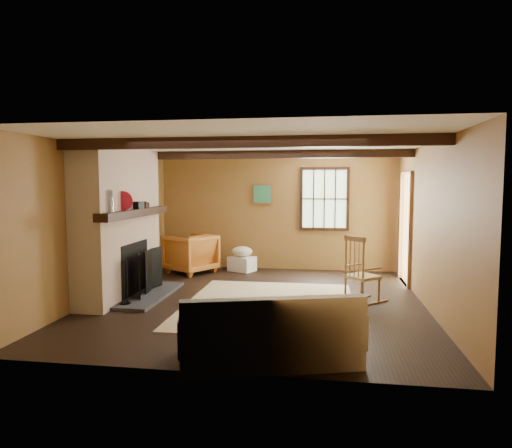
% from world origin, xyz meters
% --- Properties ---
extents(ground, '(5.50, 5.50, 0.00)m').
position_xyz_m(ground, '(0.00, 0.00, 0.00)').
color(ground, black).
rests_on(ground, ground).
extents(room_envelope, '(5.02, 5.52, 2.44)m').
position_xyz_m(room_envelope, '(0.22, 0.26, 1.63)').
color(room_envelope, '#965E35').
rests_on(room_envelope, ground).
extents(fireplace, '(1.02, 2.30, 2.40)m').
position_xyz_m(fireplace, '(-2.23, -0.00, 1.10)').
color(fireplace, '#9D5C3C').
rests_on(fireplace, ground).
extents(rug, '(2.50, 3.00, 0.01)m').
position_xyz_m(rug, '(0.20, -0.20, 0.00)').
color(rug, '#C8B385').
rests_on(rug, ground).
extents(rocking_chair, '(0.82, 0.80, 1.04)m').
position_xyz_m(rocking_chair, '(1.56, 0.13, 0.44)').
color(rocking_chair, tan).
rests_on(rocking_chair, ground).
extents(sofa, '(1.97, 1.27, 0.73)m').
position_xyz_m(sofa, '(0.48, -2.40, 0.26)').
color(sofa, beige).
rests_on(sofa, ground).
extents(firewood_pile, '(0.65, 0.12, 0.24)m').
position_xyz_m(firewood_pile, '(-2.07, 2.60, 0.12)').
color(firewood_pile, '#513922').
rests_on(firewood_pile, ground).
extents(laundry_basket, '(0.61, 0.55, 0.30)m').
position_xyz_m(laundry_basket, '(-0.68, 2.37, 0.15)').
color(laundry_basket, white).
rests_on(laundry_basket, ground).
extents(basket_pillow, '(0.53, 0.48, 0.22)m').
position_xyz_m(basket_pillow, '(-0.68, 2.37, 0.41)').
color(basket_pillow, beige).
rests_on(basket_pillow, laundry_basket).
extents(armchair, '(1.20, 1.19, 0.80)m').
position_xyz_m(armchair, '(-1.69, 2.03, 0.40)').
color(armchair, '#BF6026').
rests_on(armchair, ground).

